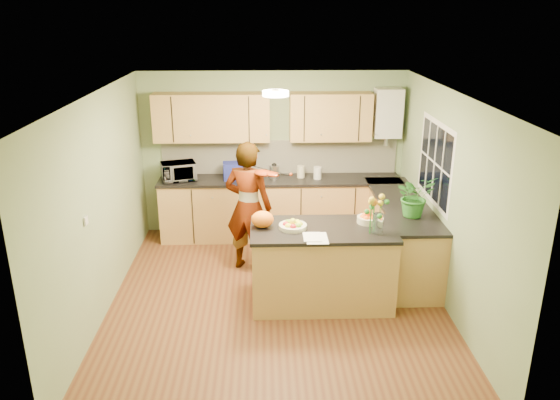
{
  "coord_description": "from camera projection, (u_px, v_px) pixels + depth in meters",
  "views": [
    {
      "loc": [
        -0.13,
        -5.89,
        3.39
      ],
      "look_at": [
        0.06,
        0.5,
        1.11
      ],
      "focal_mm": 35.0,
      "sensor_mm": 36.0,
      "label": 1
    }
  ],
  "objects": [
    {
      "name": "fruit_dish",
      "position": [
        293.0,
        225.0,
        6.29
      ],
      "size": [
        0.32,
        0.32,
        0.11
      ],
      "color": "beige",
      "rests_on": "peninsula_island"
    },
    {
      "name": "light_switch",
      "position": [
        86.0,
        221.0,
        5.63
      ],
      "size": [
        0.02,
        0.09,
        0.09
      ],
      "primitive_type": "cube",
      "color": "silver",
      "rests_on": "wall_left"
    },
    {
      "name": "orange_bowl",
      "position": [
        368.0,
        218.0,
        6.45
      ],
      "size": [
        0.26,
        0.26,
        0.15
      ],
      "color": "beige",
      "rests_on": "peninsula_island"
    },
    {
      "name": "jar_cream",
      "position": [
        301.0,
        172.0,
        8.24
      ],
      "size": [
        0.13,
        0.13,
        0.18
      ],
      "primitive_type": "cylinder",
      "rotation": [
        0.0,
        0.0,
        -0.16
      ],
      "color": "beige",
      "rests_on": "back_counter"
    },
    {
      "name": "peninsula_island",
      "position": [
        322.0,
        265.0,
        6.48
      ],
      "size": [
        1.68,
        0.86,
        0.96
      ],
      "color": "#B28747",
      "rests_on": "floor"
    },
    {
      "name": "ceiling_lamp",
      "position": [
        276.0,
        93.0,
        6.14
      ],
      "size": [
        0.3,
        0.3,
        0.07
      ],
      "color": "#FFEABF",
      "rests_on": "ceiling"
    },
    {
      "name": "floor",
      "position": [
        277.0,
        299.0,
        6.69
      ],
      "size": [
        4.5,
        4.5,
        0.0
      ],
      "primitive_type": "plane",
      "color": "#5C2F1A",
      "rests_on": "ground"
    },
    {
      "name": "potted_plant",
      "position": [
        415.0,
        196.0,
        6.66
      ],
      "size": [
        0.58,
        0.54,
        0.52
      ],
      "primitive_type": "imported",
      "rotation": [
        0.0,
        0.0,
        0.34
      ],
      "color": "#2A7226",
      "rests_on": "right_counter"
    },
    {
      "name": "boiler",
      "position": [
        388.0,
        113.0,
        8.07
      ],
      "size": [
        0.4,
        0.3,
        0.86
      ],
      "color": "silver",
      "rests_on": "wall_back"
    },
    {
      "name": "violin",
      "position": [
        263.0,
        173.0,
        6.82
      ],
      "size": [
        0.6,
        0.52,
        0.15
      ],
      "primitive_type": null,
      "rotation": [
        0.17,
        0.0,
        -0.61
      ],
      "color": "#4C0A04",
      "rests_on": "violinist"
    },
    {
      "name": "back_counter",
      "position": [
        280.0,
        208.0,
        8.37
      ],
      "size": [
        3.64,
        0.62,
        0.94
      ],
      "color": "#B28747",
      "rests_on": "floor"
    },
    {
      "name": "splashback",
      "position": [
        279.0,
        157.0,
        8.39
      ],
      "size": [
        3.6,
        0.02,
        0.52
      ],
      "primitive_type": "cube",
      "color": "white",
      "rests_on": "back_counter"
    },
    {
      "name": "wall_front",
      "position": [
        283.0,
        304.0,
        4.15
      ],
      "size": [
        4.0,
        0.02,
        2.5
      ],
      "primitive_type": "cube",
      "color": "gray",
      "rests_on": "floor"
    },
    {
      "name": "violinist",
      "position": [
        248.0,
        207.0,
        7.2
      ],
      "size": [
        0.75,
        0.62,
        1.77
      ],
      "primitive_type": "imported",
      "rotation": [
        0.0,
        0.0,
        2.78
      ],
      "color": "tan",
      "rests_on": "floor"
    },
    {
      "name": "wall_left",
      "position": [
        101.0,
        205.0,
        6.21
      ],
      "size": [
        0.02,
        4.5,
        2.5
      ],
      "primitive_type": "cube",
      "color": "gray",
      "rests_on": "floor"
    },
    {
      "name": "papers",
      "position": [
        317.0,
        238.0,
        6.03
      ],
      "size": [
        0.24,
        0.33,
        0.01
      ],
      "primitive_type": "cube",
      "color": "white",
      "rests_on": "peninsula_island"
    },
    {
      "name": "kettle",
      "position": [
        274.0,
        171.0,
        8.2
      ],
      "size": [
        0.14,
        0.14,
        0.27
      ],
      "rotation": [
        0.0,
        0.0,
        0.39
      ],
      "color": "#B3B3B8",
      "rests_on": "back_counter"
    },
    {
      "name": "upper_cabinets",
      "position": [
        261.0,
        117.0,
        8.02
      ],
      "size": [
        3.2,
        0.34,
        0.7
      ],
      "color": "#B28747",
      "rests_on": "wall_back"
    },
    {
      "name": "flower_vase",
      "position": [
        379.0,
        205.0,
        6.05
      ],
      "size": [
        0.28,
        0.28,
        0.52
      ],
      "rotation": [
        0.0,
        0.0,
        -0.07
      ],
      "color": "silver",
      "rests_on": "peninsula_island"
    },
    {
      "name": "ceiling",
      "position": [
        276.0,
        94.0,
        5.85
      ],
      "size": [
        4.0,
        4.5,
        0.02
      ],
      "primitive_type": "cube",
      "color": "silver",
      "rests_on": "wall_back"
    },
    {
      "name": "jar_white",
      "position": [
        318.0,
        173.0,
        8.17
      ],
      "size": [
        0.15,
        0.15,
        0.18
      ],
      "primitive_type": "cylinder",
      "rotation": [
        0.0,
        0.0,
        -0.26
      ],
      "color": "silver",
      "rests_on": "back_counter"
    },
    {
      "name": "right_counter",
      "position": [
        400.0,
        235.0,
        7.38
      ],
      "size": [
        0.62,
        2.24,
        0.94
      ],
      "color": "#B28747",
      "rests_on": "floor"
    },
    {
      "name": "orange_bag",
      "position": [
        262.0,
        219.0,
        6.31
      ],
      "size": [
        0.31,
        0.28,
        0.2
      ],
      "primitive_type": "ellipsoid",
      "rotation": [
        0.0,
        0.0,
        0.28
      ],
      "color": "orange",
      "rests_on": "peninsula_island"
    },
    {
      "name": "wall_right",
      "position": [
        449.0,
        202.0,
        6.32
      ],
      "size": [
        0.02,
        4.5,
        2.5
      ],
      "primitive_type": "cube",
      "color": "gray",
      "rests_on": "floor"
    },
    {
      "name": "microwave",
      "position": [
        179.0,
        171.0,
        8.09
      ],
      "size": [
        0.57,
        0.46,
        0.27
      ],
      "primitive_type": "imported",
      "rotation": [
        0.0,
        0.0,
        0.29
      ],
      "color": "silver",
      "rests_on": "back_counter"
    },
    {
      "name": "blue_box",
      "position": [
        234.0,
        171.0,
        8.15
      ],
      "size": [
        0.34,
        0.27,
        0.25
      ],
      "primitive_type": "cube",
      "rotation": [
        0.0,
        0.0,
        0.11
      ],
      "color": "navy",
      "rests_on": "back_counter"
    },
    {
      "name": "wall_back",
      "position": [
        273.0,
        154.0,
        8.39
      ],
      "size": [
        4.0,
        0.02,
        2.5
      ],
      "primitive_type": "cube",
      "color": "gray",
      "rests_on": "floor"
    },
    {
      "name": "window_right",
      "position": [
        435.0,
        163.0,
        6.79
      ],
      "size": [
        0.01,
        1.3,
        1.05
      ],
      "color": "silver",
      "rests_on": "wall_right"
    }
  ]
}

